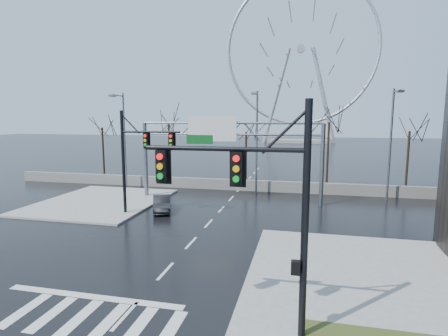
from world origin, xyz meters
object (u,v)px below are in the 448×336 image
(signal_mast_near, at_px, (263,197))
(signal_mast_far, at_px, (136,153))
(sign_gantry, at_px, (225,144))
(ferris_wheel, at_px, (301,55))
(car, at_px, (162,204))

(signal_mast_near, xyz_separation_m, signal_mast_far, (-11.01, 13.00, -0.04))
(sign_gantry, distance_m, ferris_wheel, 82.91)
(signal_mast_far, relative_size, sign_gantry, 0.49)
(sign_gantry, bearing_deg, signal_mast_near, -73.81)
(car, bearing_deg, signal_mast_far, -155.05)
(signal_mast_far, distance_m, sign_gantry, 8.14)
(sign_gantry, xyz_separation_m, car, (-4.18, -4.55, -4.56))
(signal_mast_near, height_order, car, signal_mast_near)
(signal_mast_near, distance_m, sign_gantry, 19.79)
(sign_gantry, height_order, car, sign_gantry)
(ferris_wheel, bearing_deg, car, -96.45)
(ferris_wheel, height_order, car, ferris_wheel)
(signal_mast_far, xyz_separation_m, ferris_wheel, (10.87, 86.04, 21.30))
(signal_mast_far, relative_size, ferris_wheel, 0.16)
(signal_mast_near, bearing_deg, signal_mast_far, 130.26)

